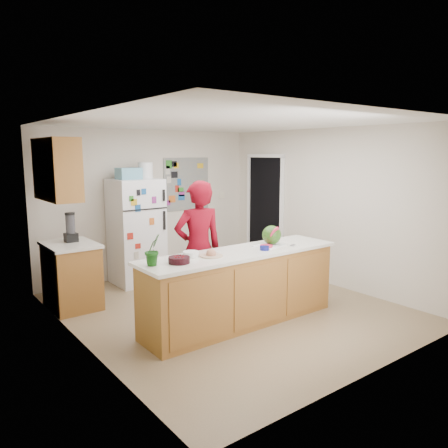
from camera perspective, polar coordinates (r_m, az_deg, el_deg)
floor at (r=6.12m, az=0.67°, el=-11.01°), size 4.00×4.50×0.02m
wall_back at (r=7.70m, az=-9.70°, el=2.72°), size 4.00×0.02×2.50m
wall_left at (r=4.85m, az=-18.40°, el=-1.41°), size 0.02×4.50×2.50m
wall_right at (r=7.20m, az=13.43°, el=2.15°), size 0.02×4.50×2.50m
ceiling at (r=5.75m, az=0.72°, el=13.26°), size 4.00×4.50×0.02m
doorway at (r=8.20m, az=5.43°, el=1.58°), size 0.03×0.85×2.04m
peninsula_base at (r=5.48m, az=2.26°, el=-8.47°), size 2.60×0.62×0.88m
peninsula_top at (r=5.36m, az=2.29°, el=-3.78°), size 2.68×0.70×0.04m
side_counter_base at (r=6.38m, az=-19.26°, el=-6.52°), size 0.60×0.80×0.86m
side_counter_top at (r=6.28m, az=-19.48°, el=-2.56°), size 0.64×0.84×0.04m
upper_cabinets at (r=6.08m, az=-21.02°, el=6.68°), size 0.35×1.00×0.80m
refrigerator at (r=7.22m, az=-11.38°, el=-0.97°), size 0.75×0.70×1.70m
fridge_top_bin at (r=7.07m, az=-12.36°, el=6.46°), size 0.35×0.28×0.18m
photo_collage at (r=8.02m, az=-4.92°, el=5.23°), size 0.95×0.01×0.95m
person at (r=5.64m, az=-3.37°, el=-3.29°), size 0.72×0.55×1.77m
blender_appliance at (r=6.34m, az=-19.41°, el=-0.51°), size 0.12×0.12×0.38m
cutting_board at (r=5.67m, az=5.92°, el=-2.83°), size 0.43×0.36×0.01m
watermelon at (r=5.70m, az=6.24°, el=-1.44°), size 0.25×0.25×0.25m
watermelon_slice at (r=5.57m, az=5.55°, el=-2.87°), size 0.16×0.16×0.02m
cherry_bowl at (r=4.80m, az=-5.89°, el=-4.69°), size 0.30×0.30×0.07m
white_bowl at (r=5.09m, az=-4.35°, el=-3.92°), size 0.24×0.24×0.06m
cobalt_bowl at (r=5.43m, az=5.31°, el=-3.15°), size 0.13×0.13×0.05m
plate at (r=5.09m, az=-1.70°, el=-4.16°), size 0.34×0.34×0.02m
paper_towel at (r=5.64m, az=6.07°, el=-2.86°), size 0.22×0.21×0.02m
keys at (r=5.74m, az=8.97°, el=-2.74°), size 0.10×0.08×0.01m
potted_plant at (r=4.72m, az=-9.28°, el=-3.33°), size 0.23×0.21×0.34m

